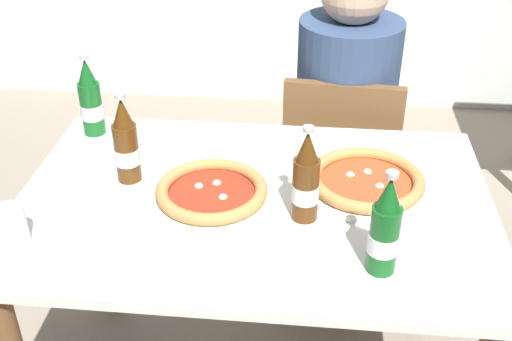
{
  "coord_description": "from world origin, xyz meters",
  "views": [
    {
      "loc": [
        0.14,
        -1.31,
        1.65
      ],
      "look_at": [
        0.0,
        0.05,
        0.8
      ],
      "focal_mm": 44.07,
      "sensor_mm": 36.0,
      "label": 1
    }
  ],
  "objects": [
    {
      "name": "dining_table_main",
      "position": [
        0.0,
        0.0,
        0.64
      ],
      "size": [
        1.2,
        0.8,
        0.75
      ],
      "color": "silver",
      "rests_on": "ground_plane"
    },
    {
      "name": "chair_behind_table",
      "position": [
        0.24,
        0.61,
        0.48
      ],
      "size": [
        0.43,
        0.43,
        0.85
      ],
      "rotation": [
        0.0,
        0.0,
        3.06
      ],
      "color": "brown",
      "rests_on": "ground_plane"
    },
    {
      "name": "diner_seated",
      "position": [
        0.25,
        0.66,
        0.58
      ],
      "size": [
        0.34,
        0.34,
        1.21
      ],
      "color": "#2D3342",
      "rests_on": "ground_plane"
    },
    {
      "name": "pizza_margherita_near",
      "position": [
        0.28,
        0.07,
        0.77
      ],
      "size": [
        0.33,
        0.33,
        0.04
      ],
      "color": "white",
      "rests_on": "dining_table_main"
    },
    {
      "name": "pizza_marinara_far",
      "position": [
        -0.1,
        -0.02,
        0.77
      ],
      "size": [
        0.3,
        0.3,
        0.04
      ],
      "color": "white",
      "rests_on": "dining_table_main"
    },
    {
      "name": "beer_bottle_left",
      "position": [
        -0.34,
        0.06,
        0.85
      ],
      "size": [
        0.07,
        0.07,
        0.25
      ],
      "color": "#512D0F",
      "rests_on": "dining_table_main"
    },
    {
      "name": "beer_bottle_center",
      "position": [
        0.3,
        -0.24,
        0.85
      ],
      "size": [
        0.07,
        0.07,
        0.25
      ],
      "color": "#14591E",
      "rests_on": "dining_table_main"
    },
    {
      "name": "beer_bottle_right",
      "position": [
        -0.51,
        0.3,
        0.85
      ],
      "size": [
        0.07,
        0.07,
        0.25
      ],
      "color": "#14591E",
      "rests_on": "dining_table_main"
    },
    {
      "name": "beer_bottle_extra",
      "position": [
        0.13,
        -0.07,
        0.85
      ],
      "size": [
        0.07,
        0.07,
        0.25
      ],
      "color": "#512D0F",
      "rests_on": "dining_table_main"
    },
    {
      "name": "napkin_with_cutlery",
      "position": [
        -0.31,
        0.24,
        0.75
      ],
      "size": [
        0.19,
        0.19,
        0.01
      ],
      "color": "white",
      "rests_on": "dining_table_main"
    },
    {
      "name": "paper_cup",
      "position": [
        -0.53,
        -0.24,
        0.8
      ],
      "size": [
        0.07,
        0.07,
        0.09
      ],
      "primitive_type": "cylinder",
      "color": "white",
      "rests_on": "dining_table_main"
    }
  ]
}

